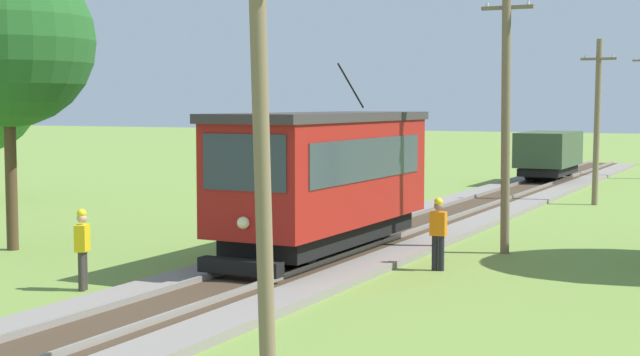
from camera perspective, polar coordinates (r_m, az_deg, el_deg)
red_tram at (r=23.83m, az=0.29°, el=0.12°), size 2.60×8.54×4.79m
freight_car at (r=48.29m, az=13.85°, el=1.49°), size 2.40×5.20×2.31m
utility_pole_near_tram at (r=13.21m, az=-3.61°, el=2.70°), size 1.40×0.57×7.04m
utility_pole_mid at (r=25.35m, az=11.32°, el=4.02°), size 1.40×0.45×7.49m
utility_pole_far at (r=38.84m, az=16.63°, el=3.44°), size 1.40×0.55×6.63m
track_worker at (r=20.79m, az=-14.37°, el=-4.03°), size 0.36×0.44×1.78m
second_worker at (r=22.72m, az=7.26°, el=-3.20°), size 0.39×0.26×1.78m
tree_left_near at (r=26.97m, az=-18.62°, el=7.97°), size 4.75×4.75×8.14m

